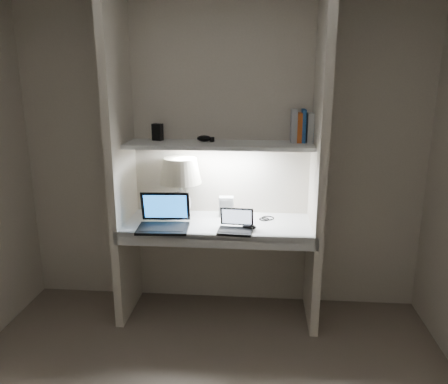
# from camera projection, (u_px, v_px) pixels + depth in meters

# --- Properties ---
(back_wall) EXTENTS (3.20, 0.01, 2.50)m
(back_wall) POSITION_uv_depth(u_px,v_px,m) (221.00, 154.00, 3.47)
(back_wall) COLOR beige
(back_wall) RESTS_ON floor
(alcove_panel_left) EXTENTS (0.06, 0.55, 2.50)m
(alcove_panel_left) POSITION_uv_depth(u_px,v_px,m) (121.00, 159.00, 3.26)
(alcove_panel_left) COLOR beige
(alcove_panel_left) RESTS_ON floor
(alcove_panel_right) EXTENTS (0.06, 0.55, 2.50)m
(alcove_panel_right) POSITION_uv_depth(u_px,v_px,m) (319.00, 162.00, 3.14)
(alcove_panel_right) COLOR beige
(alcove_panel_right) RESTS_ON floor
(desk) EXTENTS (1.40, 0.55, 0.04)m
(desk) POSITION_uv_depth(u_px,v_px,m) (218.00, 225.00, 3.33)
(desk) COLOR white
(desk) RESTS_ON alcove_panel_left
(desk_apron) EXTENTS (1.46, 0.03, 0.10)m
(desk_apron) POSITION_uv_depth(u_px,v_px,m) (215.00, 241.00, 3.09)
(desk_apron) COLOR silver
(desk_apron) RESTS_ON desk
(shelf) EXTENTS (1.40, 0.36, 0.03)m
(shelf) POSITION_uv_depth(u_px,v_px,m) (219.00, 145.00, 3.27)
(shelf) COLOR silver
(shelf) RESTS_ON back_wall
(strip_light) EXTENTS (0.60, 0.04, 0.02)m
(strip_light) POSITION_uv_depth(u_px,v_px,m) (219.00, 148.00, 3.27)
(strip_light) COLOR white
(strip_light) RESTS_ON shelf
(table_lamp) EXTENTS (0.32, 0.32, 0.47)m
(table_lamp) POSITION_uv_depth(u_px,v_px,m) (181.00, 178.00, 3.36)
(table_lamp) COLOR white
(table_lamp) RESTS_ON desk
(laptop_main) EXTENTS (0.38, 0.34, 0.25)m
(laptop_main) POSITION_uv_depth(u_px,v_px,m) (164.00, 220.00, 3.21)
(laptop_main) COLOR black
(laptop_main) RESTS_ON desk
(laptop_netbook) EXTENTS (0.26, 0.23, 0.16)m
(laptop_netbook) POSITION_uv_depth(u_px,v_px,m) (236.00, 226.00, 3.13)
(laptop_netbook) COLOR black
(laptop_netbook) RESTS_ON desk
(speaker) EXTENTS (0.12, 0.08, 0.16)m
(speaker) POSITION_uv_depth(u_px,v_px,m) (226.00, 207.00, 3.45)
(speaker) COLOR silver
(speaker) RESTS_ON desk
(mouse) EXTENTS (0.12, 0.08, 0.04)m
(mouse) POSITION_uv_depth(u_px,v_px,m) (249.00, 227.00, 3.17)
(mouse) COLOR black
(mouse) RESTS_ON desk
(cable_coil) EXTENTS (0.12, 0.12, 0.01)m
(cable_coil) POSITION_uv_depth(u_px,v_px,m) (268.00, 218.00, 3.41)
(cable_coil) COLOR black
(cable_coil) RESTS_ON desk
(sticky_note) EXTENTS (0.08, 0.08, 0.00)m
(sticky_note) POSITION_uv_depth(u_px,v_px,m) (172.00, 218.00, 3.44)
(sticky_note) COLOR yellow
(sticky_note) RESTS_ON desk
(book_row) EXTENTS (0.23, 0.16, 0.25)m
(book_row) POSITION_uv_depth(u_px,v_px,m) (306.00, 127.00, 3.29)
(book_row) COLOR silver
(book_row) RESTS_ON shelf
(shelf_box) EXTENTS (0.09, 0.07, 0.13)m
(shelf_box) POSITION_uv_depth(u_px,v_px,m) (158.00, 132.00, 3.38)
(shelf_box) COLOR black
(shelf_box) RESTS_ON shelf
(shelf_gadget) EXTENTS (0.11, 0.08, 0.05)m
(shelf_gadget) POSITION_uv_depth(u_px,v_px,m) (204.00, 138.00, 3.32)
(shelf_gadget) COLOR black
(shelf_gadget) RESTS_ON shelf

